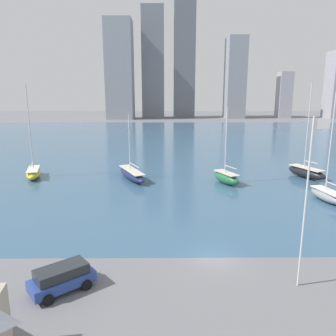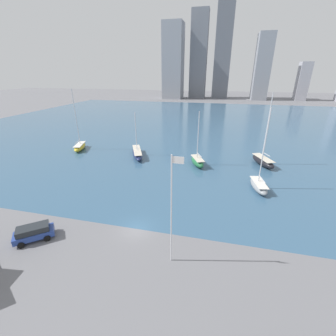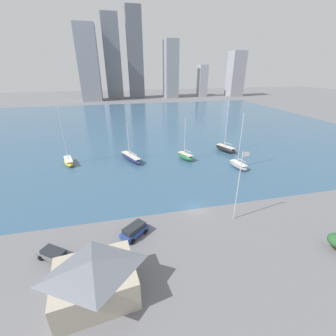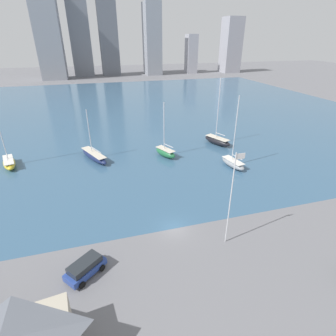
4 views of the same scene
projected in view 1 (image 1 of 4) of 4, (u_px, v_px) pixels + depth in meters
name	position (u px, v px, depth m)	size (l,w,h in m)	color
ground_plane	(214.00, 258.00, 29.27)	(500.00, 500.00, 0.00)	slate
harbor_water	(180.00, 143.00, 97.51)	(180.00, 140.00, 0.00)	#385B7A
flag_pole	(307.00, 199.00, 23.54)	(1.24, 0.14, 12.84)	silver
distant_city_skyline	(199.00, 73.00, 189.79)	(140.52, 22.63, 68.67)	#8E939E
sailboat_green	(226.00, 177.00, 53.13)	(4.51, 6.48, 12.25)	#236B3D
sailboat_navy	(132.00, 174.00, 55.83)	(6.49, 10.64, 11.01)	#19234C
sailboat_yellow	(33.00, 172.00, 56.88)	(4.17, 7.58, 15.93)	yellow
sailboat_black	(306.00, 172.00, 56.89)	(5.36, 8.19, 16.07)	black
sailboat_gray	(327.00, 195.00, 44.45)	(3.40, 6.77, 14.63)	gray
parked_suv_blue	(62.00, 278.00, 24.19)	(4.89, 4.51, 1.94)	#284293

